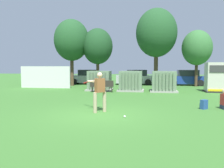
% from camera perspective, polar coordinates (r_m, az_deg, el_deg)
% --- Properties ---
extents(ground_plane, '(96.00, 96.00, 0.00)m').
position_cam_1_polar(ground_plane, '(9.54, -3.42, -7.63)').
color(ground_plane, '#3D752D').
extents(fence_panel, '(4.80, 0.12, 2.00)m').
position_cam_1_polar(fence_panel, '(21.82, -16.49, 1.67)').
color(fence_panel, silver).
rests_on(fence_panel, ground).
extents(transformer_west, '(2.10, 1.70, 1.62)m').
position_cam_1_polar(transformer_west, '(18.77, -3.17, 0.77)').
color(transformer_west, '#9E9B93').
rests_on(transformer_west, ground).
extents(transformer_mid_west, '(2.10, 1.70, 1.62)m').
position_cam_1_polar(transformer_mid_west, '(18.32, 4.77, 0.67)').
color(transformer_mid_west, '#9E9B93').
rests_on(transformer_mid_west, ground).
extents(transformer_mid_east, '(2.10, 1.70, 1.62)m').
position_cam_1_polar(transformer_mid_east, '(18.18, 12.91, 0.55)').
color(transformer_mid_east, '#9E9B93').
rests_on(transformer_mid_east, ground).
extents(generator_enclosure, '(1.60, 1.40, 2.30)m').
position_cam_1_polar(generator_enclosure, '(19.27, 24.62, 1.51)').
color(generator_enclosure, '#262626').
rests_on(generator_enclosure, ground).
extents(park_bench, '(1.84, 0.64, 0.92)m').
position_cam_1_polar(park_bench, '(17.46, -2.57, -0.34)').
color(park_bench, '#2D2823').
rests_on(park_bench, ground).
extents(batter, '(1.30, 1.33, 1.74)m').
position_cam_1_polar(batter, '(9.84, -3.27, -1.50)').
color(batter, tan).
rests_on(batter, ground).
extents(sports_ball, '(0.09, 0.09, 0.09)m').
position_cam_1_polar(sports_ball, '(8.91, 3.22, -8.20)').
color(sports_ball, white).
rests_on(sports_ball, ground).
extents(backpack, '(0.38, 0.37, 0.44)m').
position_cam_1_polar(backpack, '(11.46, 22.14, -4.82)').
color(backpack, '#264C8C').
rests_on(backpack, ground).
extents(tree_left, '(3.55, 3.55, 6.78)m').
position_cam_1_polar(tree_left, '(23.84, -10.15, 10.79)').
color(tree_left, brown).
rests_on(tree_left, ground).
extents(tree_center_left, '(3.06, 3.06, 5.84)m').
position_cam_1_polar(tree_center_left, '(23.34, -3.64, 9.41)').
color(tree_center_left, '#4C3828').
rests_on(tree_center_left, ground).
extents(tree_center_right, '(4.02, 4.02, 7.68)m').
position_cam_1_polar(tree_center_right, '(23.25, 11.13, 12.48)').
color(tree_center_right, '#4C3828').
rests_on(tree_center_right, ground).
extents(tree_right, '(2.91, 2.91, 5.56)m').
position_cam_1_polar(tree_right, '(24.06, 20.63, 8.52)').
color(tree_right, '#4C3828').
rests_on(tree_right, ground).
extents(parked_car_leftmost, '(4.39, 2.33, 1.62)m').
position_cam_1_polar(parked_car_leftmost, '(27.69, -16.57, 1.71)').
color(parked_car_leftmost, '#B2B2B7').
rests_on(parked_car_leftmost, ground).
extents(parked_car_left_of_center, '(4.26, 2.03, 1.62)m').
position_cam_1_polar(parked_car_left_of_center, '(25.88, -6.16, 1.69)').
color(parked_car_left_of_center, '#B2B2B7').
rests_on(parked_car_left_of_center, ground).
extents(parked_car_right_of_center, '(4.39, 2.33, 1.62)m').
position_cam_1_polar(parked_car_right_of_center, '(25.00, 5.96, 1.60)').
color(parked_car_right_of_center, '#B2B2B7').
rests_on(parked_car_right_of_center, ground).
extents(parked_car_rightmost, '(4.25, 2.03, 1.62)m').
position_cam_1_polar(parked_car_rightmost, '(25.17, 18.28, 1.41)').
color(parked_car_rightmost, navy).
rests_on(parked_car_rightmost, ground).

